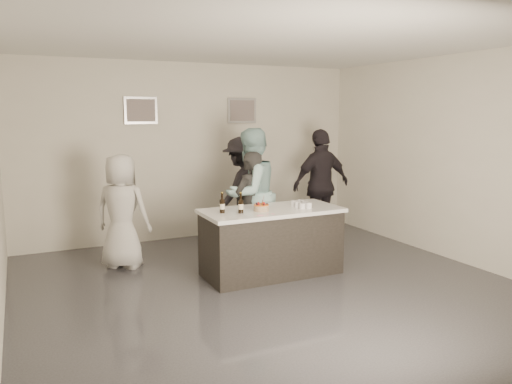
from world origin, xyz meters
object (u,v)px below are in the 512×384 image
Objects in this scene: person_main_blue at (251,194)px; person_guest_left at (122,211)px; bar_counter at (271,242)px; beer_bottle_b at (241,203)px; person_guest_right at (321,185)px; beer_bottle_a at (222,203)px; person_guest_back at (243,191)px; person_main_black at (250,207)px; cake at (261,208)px.

person_main_blue is 1.21× the size of person_guest_left.
bar_counter is 1.00m from person_main_blue.
person_guest_right is at bearing 33.87° from beer_bottle_b.
beer_bottle_a is 0.15× the size of person_guest_back.
beer_bottle_a is 0.16× the size of person_main_black.
person_main_blue is at bearing 46.37° from beer_bottle_a.
person_guest_right is at bearing 29.35° from beer_bottle_a.
person_guest_right is at bearing 176.13° from person_main_black.
person_guest_right reaches higher than person_main_black.
person_guest_left is at bearing 132.66° from beer_bottle_a.
person_guest_back reaches higher than person_main_black.
person_main_blue is (0.27, 0.91, 0.03)m from cake.
bar_counter is 0.90m from beer_bottle_a.
person_guest_back is (0.22, 0.78, -0.08)m from person_main_blue.
person_guest_left is 0.85× the size of person_guest_right.
person_guest_back is (0.31, 1.63, 0.44)m from bar_counter.
beer_bottle_a is 0.13× the size of person_main_blue.
person_main_blue is 1.64m from person_guest_right.
person_main_black reaches higher than beer_bottle_b.
person_guest_left reaches higher than bar_counter.
person_guest_right reaches higher than person_guest_back.
person_guest_right is 1.37m from person_guest_back.
person_main_black is 0.83× the size of person_main_blue.
bar_counter is 0.98× the size of person_guest_right.
person_main_blue is 0.82m from person_guest_back.
bar_counter is at bearing -177.02° from person_guest_left.
beer_bottle_a is 0.24m from beer_bottle_b.
cake is at bearing 50.08° from person_main_blue.
person_main_blue is (0.78, 0.82, -0.06)m from beer_bottle_a.
bar_counter is 0.96× the size of person_main_blue.
person_guest_right reaches higher than beer_bottle_b.
person_guest_left is at bearing -39.51° from person_main_black.
person_main_blue reaches higher than cake.
bar_counter is 7.15× the size of beer_bottle_b.
bar_counter is 0.76m from beer_bottle_b.
person_guest_back is at bearing -128.98° from person_main_blue.
person_main_blue reaches higher than bar_counter.
person_guest_left is at bearing 141.68° from cake.
bar_counter is 2.13m from person_guest_left.
beer_bottle_a reaches higher than cake.
beer_bottle_b is (-0.30, -0.02, 0.09)m from cake.
person_main_black reaches higher than bar_counter.
beer_bottle_a is 2.69m from person_guest_right.
cake is at bearing 44.15° from person_guest_back.
person_main_blue reaches higher than beer_bottle_a.
person_main_black is at bearing 17.41° from person_guest_right.
bar_counter is at bearing 35.53° from person_guest_right.
person_main_black reaches higher than beer_bottle_a.
person_main_blue is at bearing 83.92° from bar_counter.
person_guest_left is (-1.05, 1.14, -0.23)m from beer_bottle_a.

